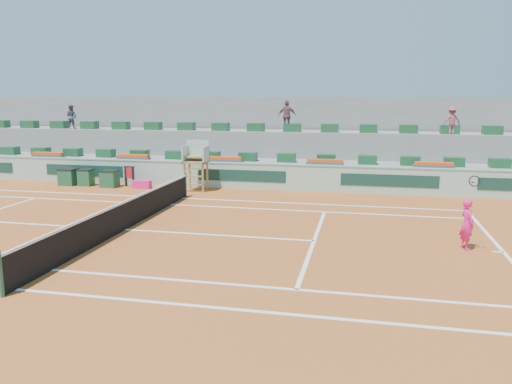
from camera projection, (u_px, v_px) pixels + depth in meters
ground at (125, 230)px, 16.89m from camera, size 90.00×90.00×0.00m
seating_tier_lower at (216, 169)px, 27.06m from camera, size 36.00×4.00×1.20m
seating_tier_upper at (224, 153)px, 28.46m from camera, size 36.00×2.40×2.60m
stadium_back_wall at (231, 135)px, 29.83m from camera, size 36.00×0.40×4.40m
player_bag at (142, 184)px, 24.56m from camera, size 0.90×0.40×0.40m
spectator_left at (71, 117)px, 29.34m from camera, size 0.71×0.57×1.39m
spectator_mid at (287, 116)px, 26.85m from camera, size 1.03×0.57×1.67m
spectator_right at (452, 120)px, 24.79m from camera, size 0.99×0.71×1.38m
court_lines at (125, 230)px, 16.89m from camera, size 23.89×11.09×0.01m
tennis_net at (124, 215)px, 16.80m from camera, size 0.10×11.97×1.10m
advertising_hoarding at (204, 174)px, 24.93m from camera, size 36.00×0.34×1.26m
umpire_chair at (196, 158)px, 23.80m from camera, size 1.10×0.90×2.40m
seat_row_lower at (211, 156)px, 26.04m from camera, size 32.90×0.60×0.44m
seat_row_upper at (221, 127)px, 27.60m from camera, size 32.90×0.60×0.44m
flower_planters at (178, 158)px, 25.60m from camera, size 26.80×0.36×0.28m
drink_cooler_a at (110, 179)px, 24.91m from camera, size 0.83×0.72×0.84m
drink_cooler_b at (86, 177)px, 25.30m from camera, size 0.70×0.60×0.84m
drink_cooler_c at (68, 177)px, 25.45m from camera, size 0.84×0.73×0.84m
towel_rack at (129, 175)px, 24.99m from camera, size 0.56×0.09×1.03m
tennis_player at (467, 224)px, 14.62m from camera, size 0.51×0.88×2.28m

